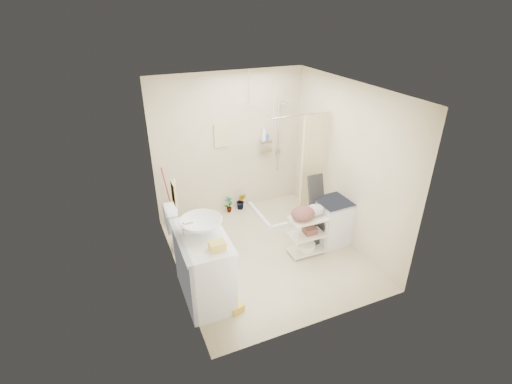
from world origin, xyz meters
TOP-DOWN VIEW (x-y plane):
  - floor at (0.00, 0.00)m, footprint 3.20×3.20m
  - ceiling at (0.00, 0.00)m, footprint 2.80×3.20m
  - wall_back at (0.00, 1.60)m, footprint 2.80×0.04m
  - wall_front at (0.00, -1.60)m, footprint 2.80×0.04m
  - wall_left at (-1.40, 0.00)m, footprint 0.04×3.20m
  - wall_right at (1.40, 0.00)m, footprint 0.04×3.20m
  - vanity at (-1.16, -0.55)m, footprint 0.63×1.11m
  - sink at (-1.13, -0.47)m, footprint 0.63×0.63m
  - counter_basket at (-1.06, -0.91)m, footprint 0.20×0.16m
  - floor_basket at (-0.88, -1.01)m, footprint 0.31×0.27m
  - toilet at (-1.04, 0.62)m, footprint 0.80×0.48m
  - mop at (-1.26, 1.48)m, footprint 0.11×0.11m
  - potted_plant_a at (-0.11, 1.44)m, footprint 0.21×0.18m
  - potted_plant_b at (0.15, 1.47)m, footprint 0.24×0.22m
  - hanging_towel at (-0.15, 1.58)m, footprint 0.28×0.03m
  - towel_ring at (-1.38, -0.20)m, footprint 0.04×0.22m
  - tp_holder at (-1.36, 0.05)m, footprint 0.08×0.12m
  - shower at (0.85, 1.05)m, footprint 1.10×1.10m
  - shampoo_bottle_a at (0.65, 1.52)m, footprint 0.12×0.12m
  - shampoo_bottle_b at (0.68, 1.51)m, footprint 0.08×0.08m
  - washing_machine at (1.14, -0.12)m, footprint 0.54×0.56m
  - laundry_rack at (0.60, -0.26)m, footprint 0.57×0.34m
  - ironing_board at (0.92, -0.00)m, footprint 0.35×0.19m

SIDE VIEW (x-z plane):
  - floor at x=0.00m, z-range 0.00..0.00m
  - floor_basket at x=-0.88m, z-range 0.00..0.14m
  - potted_plant_a at x=-0.11m, z-range 0.00..0.33m
  - potted_plant_b at x=0.15m, z-range 0.00..0.34m
  - washing_machine at x=1.14m, z-range 0.00..0.76m
  - laundry_rack at x=0.60m, z-range 0.00..0.78m
  - toilet at x=-1.04m, z-range 0.00..0.80m
  - vanity at x=-1.16m, z-range 0.00..0.97m
  - mop at x=-1.26m, z-range 0.00..1.16m
  - ironing_board at x=0.92m, z-range 0.00..1.19m
  - tp_holder at x=-1.36m, z-range 0.65..0.79m
  - counter_basket at x=-1.06m, z-range 0.97..1.08m
  - shower at x=0.85m, z-range 0.00..2.10m
  - sink at x=-1.13m, z-range 0.97..1.16m
  - wall_back at x=0.00m, z-range 0.00..2.60m
  - wall_front at x=0.00m, z-range 0.00..2.60m
  - wall_left at x=-1.40m, z-range 0.00..2.60m
  - wall_right at x=1.40m, z-range 0.00..2.60m
  - shampoo_bottle_b at x=0.68m, z-range 1.32..1.49m
  - shampoo_bottle_a at x=0.65m, z-range 1.32..1.58m
  - towel_ring at x=-1.38m, z-range 1.30..1.64m
  - hanging_towel at x=-0.15m, z-range 1.29..1.71m
  - ceiling at x=0.00m, z-range 2.58..2.62m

